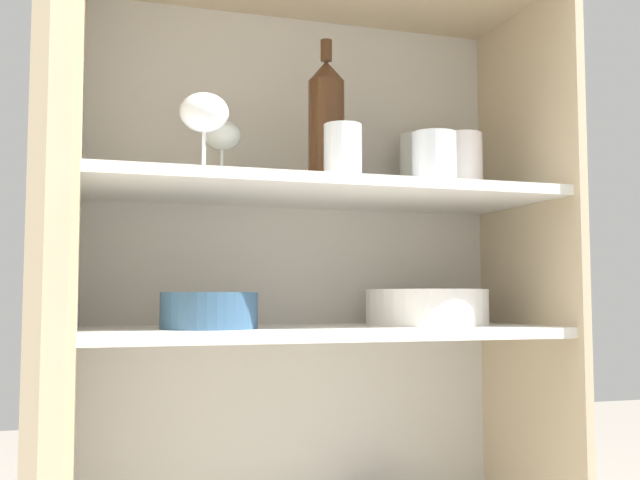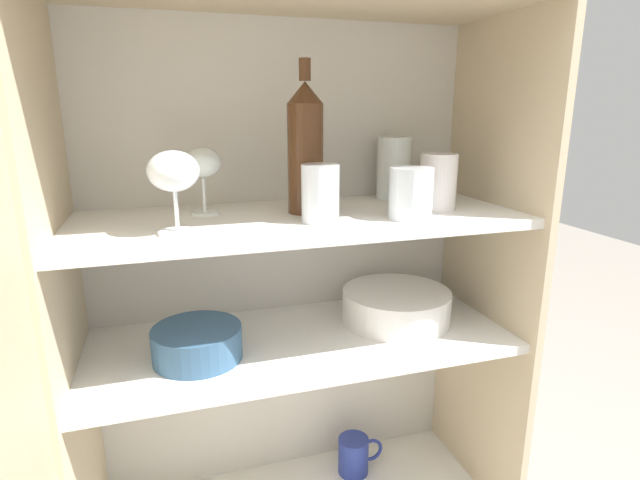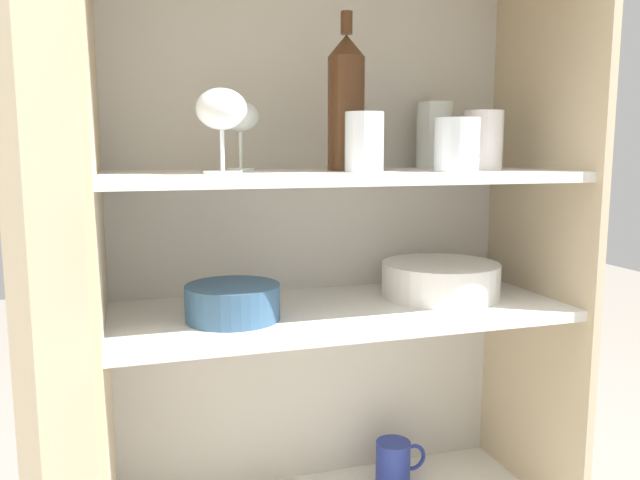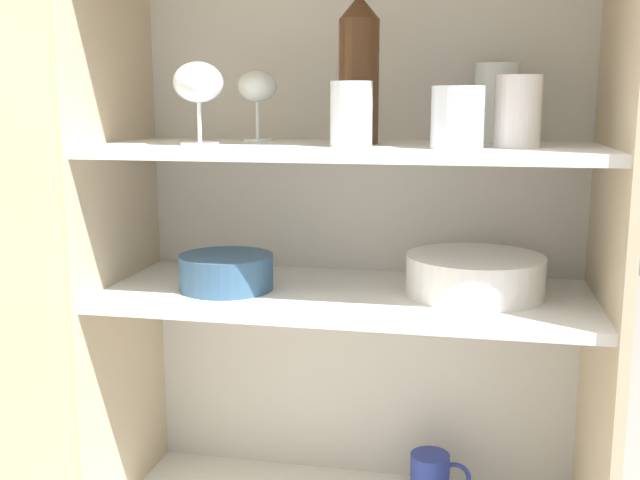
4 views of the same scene
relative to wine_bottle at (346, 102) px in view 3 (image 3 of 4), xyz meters
name	(u,v)px [view 3 (image 3 of 4)]	position (x,y,z in m)	size (l,w,h in m)	color
cupboard_back_panel	(314,313)	(-0.02, 0.16, -0.46)	(0.92, 0.02, 1.45)	silver
cupboard_side_left	(102,358)	(-0.47, -0.02, -0.46)	(0.02, 0.39, 1.45)	#CCB793
cupboard_side_right	(533,318)	(0.43, -0.02, -0.46)	(0.02, 0.39, 1.45)	#CCB793
shelf_board_middle	(341,311)	(-0.02, -0.02, -0.41)	(0.88, 0.35, 0.02)	white
shelf_board_upper	(341,176)	(-0.02, -0.02, -0.14)	(0.88, 0.35, 0.02)	white
cupboard_door	(74,478)	(-0.48, -0.45, -0.46)	(0.03, 0.46, 1.45)	tan
tumbler_glass_0	(434,135)	(0.24, 0.09, -0.06)	(0.08, 0.08, 0.14)	white
tumbler_glass_1	(457,145)	(0.18, -0.12, -0.08)	(0.08, 0.08, 0.10)	white
tumbler_glass_2	(483,141)	(0.27, -0.05, -0.07)	(0.08, 0.08, 0.12)	silver
tumbler_glass_3	(364,142)	(0.00, -0.09, -0.08)	(0.07, 0.07, 0.11)	white
wine_glass_0	(240,119)	(-0.20, 0.04, -0.03)	(0.07, 0.07, 0.13)	white
wine_glass_1	(221,112)	(-0.26, -0.11, -0.03)	(0.09, 0.09, 0.14)	white
wine_bottle	(346,102)	(0.00, 0.00, 0.00)	(0.07, 0.07, 0.30)	#4C2D19
plate_stack_white	(440,279)	(0.21, 0.00, -0.36)	(0.25, 0.25, 0.07)	white
mixing_bowl_large	(233,300)	(-0.24, -0.05, -0.36)	(0.17, 0.17, 0.06)	#33567A
coffee_mug_primary	(394,462)	(0.14, 0.06, -0.80)	(0.12, 0.08, 0.10)	#283893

